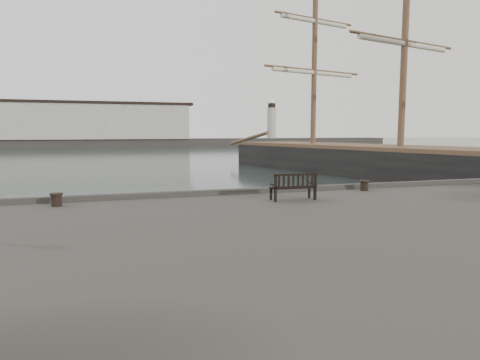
% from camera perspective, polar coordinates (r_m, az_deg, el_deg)
% --- Properties ---
extents(ground, '(400.00, 400.00, 0.00)m').
position_cam_1_polar(ground, '(15.80, -0.84, -7.40)').
color(ground, black).
rests_on(ground, ground).
extents(breakwater, '(140.00, 9.50, 12.20)m').
position_cam_1_polar(breakwater, '(106.70, -17.67, 6.47)').
color(breakwater, '#383530').
rests_on(breakwater, ground).
extents(bench, '(1.50, 0.54, 0.86)m').
position_cam_1_polar(bench, '(14.08, 7.10, -1.56)').
color(bench, black).
rests_on(bench, quay).
extents(bollard_left, '(0.43, 0.43, 0.40)m').
position_cam_1_polar(bollard_left, '(13.97, -23.27, -2.42)').
color(bollard_left, black).
rests_on(bollard_left, quay).
extents(bollard_right, '(0.48, 0.48, 0.39)m').
position_cam_1_polar(bollard_right, '(16.87, 16.24, -0.72)').
color(bollard_right, black).
rests_on(bollard_right, quay).
extents(tall_ship_main, '(16.88, 38.90, 28.65)m').
position_cam_1_polar(tall_ship_main, '(37.58, 20.48, 1.41)').
color(tall_ship_main, black).
rests_on(tall_ship_main, ground).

